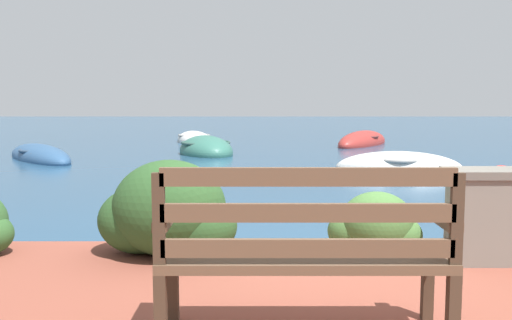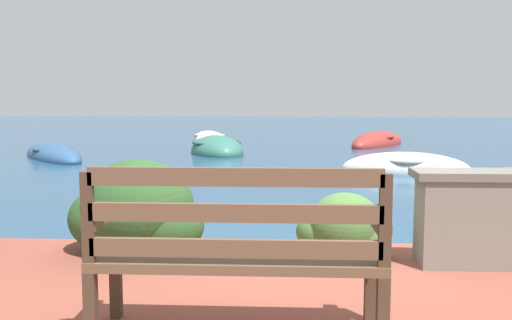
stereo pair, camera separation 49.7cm
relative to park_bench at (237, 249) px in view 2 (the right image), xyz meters
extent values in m
plane|color=navy|center=(0.49, 2.04, -0.70)|extent=(80.00, 80.00, 0.00)
cube|color=#433123|center=(-0.72, 0.26, -0.28)|extent=(0.06, 0.06, 0.40)
cube|color=#433123|center=(0.72, 0.26, -0.28)|extent=(0.06, 0.06, 0.40)
cube|color=#433123|center=(-0.72, -0.16, -0.28)|extent=(0.06, 0.06, 0.40)
cube|color=#433123|center=(0.72, -0.16, -0.28)|extent=(0.06, 0.06, 0.40)
cube|color=brown|center=(0.00, 0.05, -0.06)|extent=(1.50, 0.48, 0.05)
cube|color=brown|center=(0.00, -0.16, 0.05)|extent=(1.43, 0.04, 0.09)
cube|color=brown|center=(0.00, -0.16, 0.22)|extent=(1.43, 0.04, 0.09)
cube|color=brown|center=(0.00, -0.16, 0.40)|extent=(1.43, 0.04, 0.09)
cube|color=#433123|center=(-0.72, -0.16, 0.19)|extent=(0.06, 0.04, 0.45)
cube|color=#433123|center=(0.72, -0.16, 0.19)|extent=(0.06, 0.04, 0.45)
cube|color=brown|center=(-0.72, 0.05, 0.15)|extent=(0.07, 0.43, 0.05)
cube|color=brown|center=(0.72, 0.05, 0.15)|extent=(0.07, 0.43, 0.05)
ellipsoid|color=#284C23|center=(-0.94, 1.60, -0.10)|extent=(0.90, 0.81, 0.77)
ellipsoid|color=#284C23|center=(-1.19, 1.67, -0.21)|extent=(0.68, 0.61, 0.54)
ellipsoid|color=#284C23|center=(-0.72, 1.56, -0.24)|extent=(0.63, 0.57, 0.50)
ellipsoid|color=#426B33|center=(0.72, 1.63, -0.23)|extent=(0.60, 0.54, 0.51)
ellipsoid|color=#426B33|center=(0.56, 1.68, -0.31)|extent=(0.45, 0.40, 0.36)
ellipsoid|color=#426B33|center=(0.87, 1.60, -0.32)|extent=(0.42, 0.38, 0.33)
ellipsoid|color=#38662D|center=(1.87, 1.69, -0.26)|extent=(0.56, 0.51, 0.45)
ellipsoid|color=silver|center=(2.62, 8.49, -0.65)|extent=(2.64, 1.37, 0.71)
torus|color=gray|center=(2.62, 8.49, -0.45)|extent=(1.15, 1.15, 0.07)
cube|color=#846647|center=(2.99, 8.43, -0.48)|extent=(0.24, 0.80, 0.04)
cube|color=#846647|center=(2.31, 8.54, -0.48)|extent=(0.24, 0.80, 0.04)
ellipsoid|color=#2D517A|center=(-5.44, 10.71, -0.66)|extent=(2.78, 3.18, 0.65)
torus|color=#2D4157|center=(-5.44, 10.71, -0.48)|extent=(1.32, 1.32, 0.07)
cube|color=#846647|center=(-5.13, 10.32, -0.51)|extent=(0.65, 0.55, 0.04)
cube|color=#846647|center=(-5.69, 11.03, -0.51)|extent=(0.65, 0.55, 0.04)
ellipsoid|color=#336B5B|center=(-1.57, 12.06, -0.64)|extent=(2.04, 2.55, 0.85)
torus|color=#304F46|center=(-1.57, 12.06, -0.41)|extent=(1.69, 1.69, 0.07)
cube|color=#846647|center=(-1.45, 11.75, -0.44)|extent=(1.00, 0.50, 0.04)
cube|color=#846647|center=(-1.68, 12.32, -0.44)|extent=(1.00, 0.50, 0.04)
ellipsoid|color=#9E2D28|center=(3.10, 14.96, -0.65)|extent=(2.49, 3.25, 0.78)
torus|color=brown|center=(3.10, 14.96, -0.43)|extent=(1.35, 1.35, 0.07)
cube|color=#846647|center=(2.85, 14.55, -0.46)|extent=(0.72, 0.50, 0.04)
cube|color=#846647|center=(3.31, 15.31, -0.46)|extent=(0.72, 0.50, 0.04)
ellipsoid|color=silver|center=(-2.32, 16.12, -0.66)|extent=(1.78, 3.20, 0.64)
torus|color=gray|center=(-2.32, 16.12, -0.48)|extent=(1.31, 1.31, 0.07)
cube|color=#846647|center=(-2.20, 15.68, -0.51)|extent=(0.85, 0.33, 0.04)
cube|color=#846647|center=(-2.41, 16.49, -0.51)|extent=(0.85, 0.33, 0.04)
sphere|color=red|center=(3.92, 6.73, -0.62)|extent=(0.50, 0.50, 0.50)
torus|color=navy|center=(3.92, 6.73, -0.62)|extent=(0.55, 0.55, 0.06)
camera|label=1|loc=(-0.25, -2.86, 0.77)|focal=40.00mm
camera|label=2|loc=(0.25, -2.85, 0.77)|focal=40.00mm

